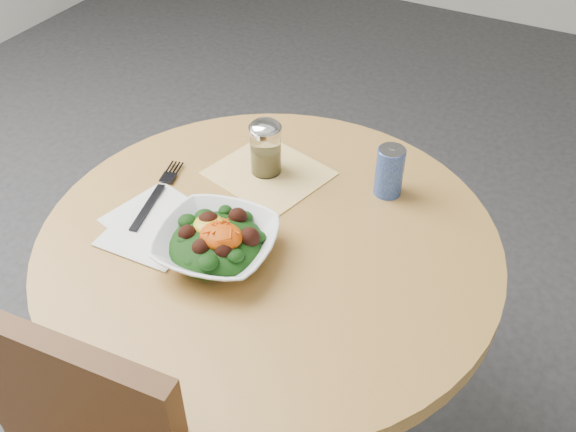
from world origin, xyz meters
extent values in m
cylinder|color=black|center=(0.00, 0.00, 0.35)|extent=(0.10, 0.10, 0.71)
cylinder|color=#C98B48|center=(0.00, 0.00, 0.73)|extent=(0.90, 0.90, 0.04)
cube|color=#522F17|center=(-0.09, -0.45, 0.64)|extent=(0.39, 0.07, 0.46)
cube|color=orange|center=(-0.10, 0.18, 0.75)|extent=(0.27, 0.26, 0.00)
cube|color=white|center=(-0.22, -0.06, 0.75)|extent=(0.21, 0.21, 0.00)
cube|color=white|center=(-0.21, -0.09, 0.75)|extent=(0.18, 0.18, 0.00)
imported|color=white|center=(-0.06, -0.09, 0.78)|extent=(0.25, 0.25, 0.05)
ellipsoid|color=black|center=(-0.06, -0.09, 0.78)|extent=(0.18, 0.18, 0.06)
ellipsoid|color=gold|center=(-0.09, -0.07, 0.80)|extent=(0.06, 0.06, 0.02)
ellipsoid|color=#CF5704|center=(-0.04, -0.09, 0.81)|extent=(0.08, 0.07, 0.04)
cube|color=black|center=(-0.26, -0.04, 0.76)|extent=(0.05, 0.15, 0.00)
cube|color=black|center=(-0.28, 0.07, 0.76)|extent=(0.05, 0.09, 0.00)
cylinder|color=silver|center=(-0.11, 0.18, 0.80)|extent=(0.07, 0.07, 0.10)
cylinder|color=#A18F4B|center=(-0.11, 0.18, 0.78)|extent=(0.06, 0.06, 0.06)
cylinder|color=silver|center=(-0.11, 0.18, 0.86)|extent=(0.07, 0.07, 0.01)
ellipsoid|color=silver|center=(-0.11, 0.18, 0.86)|extent=(0.07, 0.07, 0.03)
cylinder|color=navy|center=(0.15, 0.24, 0.80)|extent=(0.06, 0.06, 0.11)
cylinder|color=silver|center=(0.15, 0.24, 0.86)|extent=(0.05, 0.05, 0.00)
cube|color=silver|center=(0.15, 0.24, 0.86)|extent=(0.01, 0.02, 0.00)
camera|label=1|loc=(0.46, -0.79, 1.59)|focal=40.00mm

